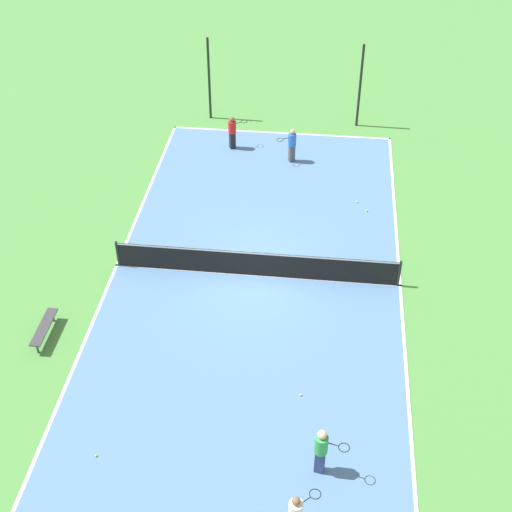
{
  "coord_description": "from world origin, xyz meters",
  "views": [
    {
      "loc": [
        2.2,
        -19.63,
        16.52
      ],
      "look_at": [
        0.0,
        0.0,
        0.9
      ],
      "focal_mm": 50.0,
      "sensor_mm": 36.0,
      "label": 1
    }
  ],
  "objects": [
    {
      "name": "tennis_ball_right_alley",
      "position": [
        4.02,
        4.5,
        0.06
      ],
      "size": [
        0.07,
        0.07,
        0.07
      ],
      "primitive_type": "sphere",
      "color": "#CCE033",
      "rests_on": "court_surface"
    },
    {
      "name": "player_far_green",
      "position": [
        2.62,
        -8.0,
        0.97
      ],
      "size": [
        0.98,
        0.53,
        1.66
      ],
      "rotation": [
        0.0,
        0.0,
        6.06
      ],
      "color": "navy",
      "rests_on": "court_surface"
    },
    {
      "name": "bench",
      "position": [
        -6.48,
        -3.85,
        0.39
      ],
      "size": [
        0.36,
        1.77,
        0.45
      ],
      "rotation": [
        0.0,
        0.0,
        1.57
      ],
      "color": "#333338",
      "rests_on": "ground_plane"
    },
    {
      "name": "tennis_net",
      "position": [
        0.0,
        0.0,
        0.57
      ],
      "size": [
        10.21,
        0.1,
        1.08
      ],
      "color": "black",
      "rests_on": "court_surface"
    },
    {
      "name": "tennis_ball_far_baseline",
      "position": [
        3.63,
        5.11,
        0.06
      ],
      "size": [
        0.07,
        0.07,
        0.07
      ],
      "primitive_type": "sphere",
      "color": "#CCE033",
      "rests_on": "court_surface"
    },
    {
      "name": "ground_plane",
      "position": [
        0.0,
        0.0,
        0.0
      ],
      "size": [
        80.0,
        80.0,
        0.0
      ],
      "primitive_type": "plane",
      "color": "#47843D"
    },
    {
      "name": "court_surface",
      "position": [
        0.0,
        0.0,
        0.01
      ],
      "size": [
        10.41,
        21.45,
        0.02
      ],
      "color": "#4C729E",
      "rests_on": "ground_plane"
    },
    {
      "name": "tennis_ball_left_sideline",
      "position": [
        -3.51,
        -8.24,
        0.06
      ],
      "size": [
        0.07,
        0.07,
        0.07
      ],
      "primitive_type": "sphere",
      "color": "#CCE033",
      "rests_on": "court_surface"
    },
    {
      "name": "fence_post_back_right",
      "position": [
        3.59,
        11.89,
        2.04
      ],
      "size": [
        0.12,
        0.12,
        4.08
      ],
      "color": "black",
      "rests_on": "ground_plane"
    },
    {
      "name": "fence_post_back_left",
      "position": [
        -3.59,
        11.89,
        2.04
      ],
      "size": [
        0.12,
        0.12,
        4.08
      ],
      "color": "black",
      "rests_on": "ground_plane"
    },
    {
      "name": "player_coach_red",
      "position": [
        -2.09,
        9.02,
        0.93
      ],
      "size": [
        0.97,
        0.78,
        1.59
      ],
      "rotation": [
        0.0,
        0.0,
        0.56
      ],
      "color": "black",
      "rests_on": "court_surface"
    },
    {
      "name": "tennis_ball_midcourt",
      "position": [
        1.96,
        -5.45,
        0.06
      ],
      "size": [
        0.07,
        0.07,
        0.07
      ],
      "primitive_type": "sphere",
      "color": "#CCE033",
      "rests_on": "court_surface"
    },
    {
      "name": "player_near_blue",
      "position": [
        0.68,
        8.13,
        0.93
      ],
      "size": [
        0.97,
        0.77,
        1.6
      ],
      "rotation": [
        0.0,
        0.0,
        3.69
      ],
      "color": "#4C4C51",
      "rests_on": "court_surface"
    }
  ]
}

